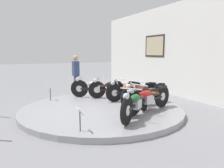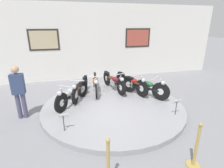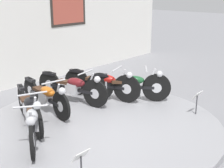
{
  "view_description": "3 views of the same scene",
  "coord_description": "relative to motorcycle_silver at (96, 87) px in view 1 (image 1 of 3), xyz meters",
  "views": [
    {
      "loc": [
        5.93,
        -2.56,
        1.8
      ],
      "look_at": [
        0.07,
        0.31,
        0.85
      ],
      "focal_mm": 35.0,
      "sensor_mm": 36.0,
      "label": 1
    },
    {
      "loc": [
        -1.47,
        -5.35,
        2.81
      ],
      "look_at": [
        -0.02,
        0.07,
        0.86
      ],
      "focal_mm": 28.0,
      "sensor_mm": 36.0,
      "label": 2
    },
    {
      "loc": [
        -4.16,
        -4.03,
        2.76
      ],
      "look_at": [
        0.27,
        -0.05,
        0.9
      ],
      "focal_mm": 50.0,
      "sensor_mm": 36.0,
      "label": 3
    }
  ],
  "objects": [
    {
      "name": "visitor_standing",
      "position": [
        -1.56,
        -0.28,
        0.41
      ],
      "size": [
        0.36,
        0.22,
        1.68
      ],
      "color": "#4C4C6B",
      "rests_on": "ground_plane"
    },
    {
      "name": "back_wall",
      "position": [
        1.35,
        3.46,
        1.36
      ],
      "size": [
        14.0,
        0.22,
        3.77
      ],
      "color": "white",
      "rests_on": "ground_plane"
    },
    {
      "name": "motorcycle_red",
      "position": [
        2.38,
        0.58,
        0.01
      ],
      "size": [
        0.73,
        1.94,
        0.81
      ],
      "color": "black",
      "rests_on": "display_platform"
    },
    {
      "name": "motorcycle_silver",
      "position": [
        0.0,
        0.0,
        0.0
      ],
      "size": [
        1.2,
        1.66,
        0.8
      ],
      "color": "black",
      "rests_on": "display_platform"
    },
    {
      "name": "motorcycle_maroon",
      "position": [
        1.74,
        0.93,
        0.0
      ],
      "size": [
        0.56,
        1.98,
        0.8
      ],
      "color": "black",
      "rests_on": "display_platform"
    },
    {
      "name": "ground_plane",
      "position": [
        1.35,
        -0.36,
        -0.53
      ],
      "size": [
        60.0,
        60.0,
        0.0
      ],
      "primitive_type": "plane",
      "color": "gray"
    },
    {
      "name": "motorcycle_orange",
      "position": [
        0.97,
        0.93,
        -0.01
      ],
      "size": [
        0.54,
        1.95,
        0.78
      ],
      "color": "black",
      "rests_on": "display_platform"
    },
    {
      "name": "display_platform",
      "position": [
        1.35,
        -0.36,
        -0.46
      ],
      "size": [
        4.82,
        4.82,
        0.15
      ],
      "primitive_type": "cylinder",
      "color": "#99999E",
      "rests_on": "ground_plane"
    },
    {
      "name": "motorcycle_green",
      "position": [
        2.71,
        0.0,
        0.01
      ],
      "size": [
        1.3,
        1.62,
        0.81
      ],
      "color": "black",
      "rests_on": "display_platform"
    },
    {
      "name": "info_placard_front_left",
      "position": [
        -0.31,
        -1.58,
        -0.02
      ],
      "size": [
        0.26,
        0.11,
        0.51
      ],
      "color": "#333338",
      "rests_on": "display_platform"
    },
    {
      "name": "motorcycle_black",
      "position": [
        0.32,
        0.58,
        -0.01
      ],
      "size": [
        0.79,
        1.86,
        0.79
      ],
      "color": "black",
      "rests_on": "display_platform"
    },
    {
      "name": "info_placard_front_centre",
      "position": [
        3.02,
        -1.58,
        -0.02
      ],
      "size": [
        0.26,
        0.11,
        0.51
      ],
      "color": "#333338",
      "rests_on": "display_platform"
    }
  ]
}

